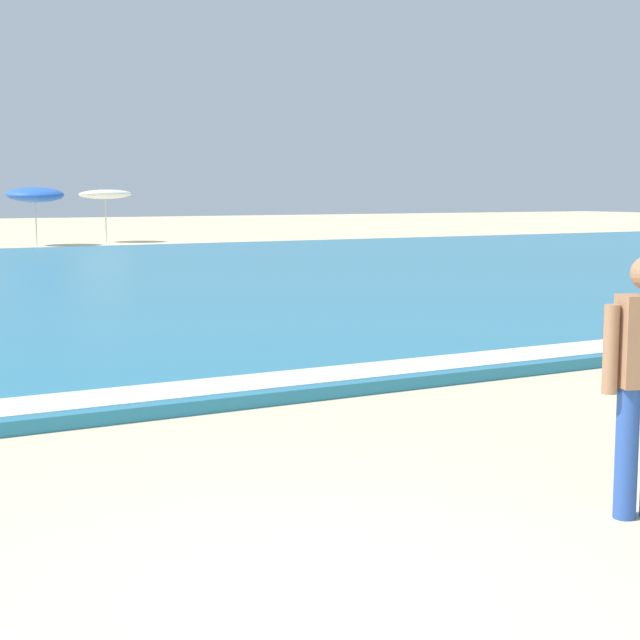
% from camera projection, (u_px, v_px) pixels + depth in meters
% --- Properties ---
extents(ground_plane, '(160.00, 160.00, 0.00)m').
position_uv_depth(ground_plane, '(321.00, 596.00, 5.30)').
color(ground_plane, beige).
extents(surf_foam, '(120.00, 0.82, 0.01)m').
position_uv_depth(surf_foam, '(67.00, 401.00, 9.56)').
color(surf_foam, white).
rests_on(surf_foam, sea).
extents(beach_umbrella_6, '(2.28, 2.31, 2.41)m').
position_uv_depth(beach_umbrella_6, '(35.00, 195.00, 39.87)').
color(beach_umbrella_6, beige).
rests_on(beach_umbrella_6, ground).
extents(beach_umbrella_7, '(2.23, 2.25, 2.29)m').
position_uv_depth(beach_umbrella_7, '(105.00, 194.00, 42.58)').
color(beach_umbrella_7, beige).
rests_on(beach_umbrella_7, ground).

